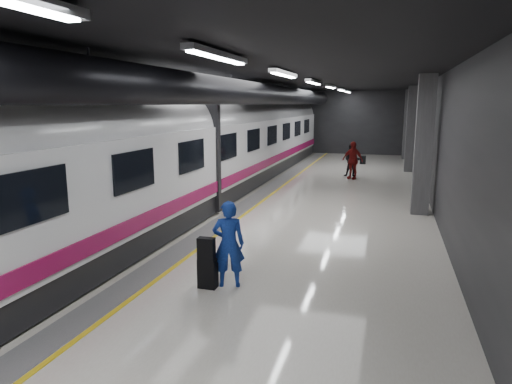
% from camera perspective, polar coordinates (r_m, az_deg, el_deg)
% --- Properties ---
extents(ground, '(40.00, 40.00, 0.00)m').
position_cam_1_polar(ground, '(14.55, 1.91, -3.26)').
color(ground, silver).
rests_on(ground, ground).
extents(platform_hall, '(10.02, 40.02, 4.51)m').
position_cam_1_polar(platform_hall, '(15.10, 1.85, 10.83)').
color(platform_hall, black).
rests_on(platform_hall, ground).
extents(train, '(3.05, 38.00, 4.05)m').
position_cam_1_polar(train, '(15.32, -9.93, 5.17)').
color(train, black).
rests_on(train, ground).
extents(traveler_main, '(0.73, 0.59, 1.74)m').
position_cam_1_polar(traveler_main, '(9.02, -3.45, -6.49)').
color(traveler_main, '#173BB0').
rests_on(traveler_main, ground).
extents(suitcase_main, '(0.36, 0.23, 0.59)m').
position_cam_1_polar(suitcase_main, '(9.15, -6.05, -10.07)').
color(suitcase_main, black).
rests_on(suitcase_main, ground).
extents(shoulder_bag, '(0.33, 0.18, 0.44)m').
position_cam_1_polar(shoulder_bag, '(8.95, -6.24, -7.06)').
color(shoulder_bag, black).
rests_on(shoulder_bag, suitcase_main).
extents(traveler_far_a, '(0.81, 0.64, 1.64)m').
position_cam_1_polar(traveler_far_a, '(23.16, 11.93, 3.90)').
color(traveler_far_a, black).
rests_on(traveler_far_a, ground).
extents(traveler_far_b, '(1.15, 0.82, 1.81)m').
position_cam_1_polar(traveler_far_b, '(22.47, 11.98, 3.91)').
color(traveler_far_b, maroon).
rests_on(traveler_far_b, ground).
extents(suitcase_far, '(0.37, 0.26, 0.51)m').
position_cam_1_polar(suitcase_far, '(28.29, 13.20, 3.93)').
color(suitcase_far, black).
rests_on(suitcase_far, ground).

